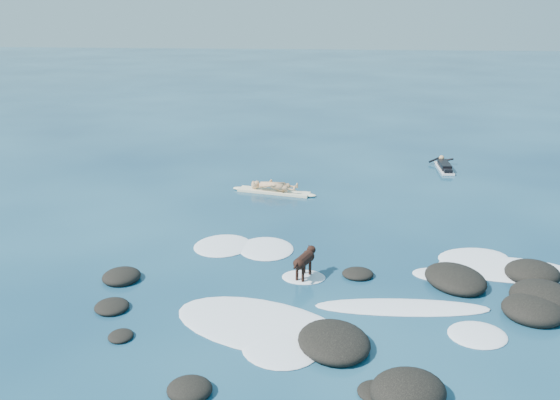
# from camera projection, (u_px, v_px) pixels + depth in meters

# --- Properties ---
(ground) EXTENTS (160.00, 160.00, 0.00)m
(ground) POSITION_uv_depth(u_px,v_px,m) (336.00, 287.00, 15.11)
(ground) COLOR #0A2642
(ground) RESTS_ON ground
(reef_rocks) EXTENTS (13.41, 7.13, 0.64)m
(reef_rocks) POSITION_uv_depth(u_px,v_px,m) (487.00, 319.00, 13.32)
(reef_rocks) COLOR black
(reef_rocks) RESTS_ON ground
(breaking_foam) EXTENTS (11.15, 8.15, 0.12)m
(breaking_foam) POSITION_uv_depth(u_px,v_px,m) (392.00, 301.00, 14.41)
(breaking_foam) COLOR white
(breaking_foam) RESTS_ON ground
(standing_surfer_rig) EXTENTS (3.16, 1.12, 1.81)m
(standing_surfer_rig) POSITION_uv_depth(u_px,v_px,m) (274.00, 174.00, 22.35)
(standing_surfer_rig) COLOR #F7EFC6
(standing_surfer_rig) RESTS_ON ground
(paddling_surfer_rig) EXTENTS (1.05, 2.34, 0.41)m
(paddling_surfer_rig) POSITION_uv_depth(u_px,v_px,m) (444.00, 166.00, 25.75)
(paddling_surfer_rig) COLOR white
(paddling_surfer_rig) RESTS_ON ground
(dog) EXTENTS (0.59, 1.17, 0.77)m
(dog) POSITION_uv_depth(u_px,v_px,m) (305.00, 259.00, 15.44)
(dog) COLOR black
(dog) RESTS_ON ground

